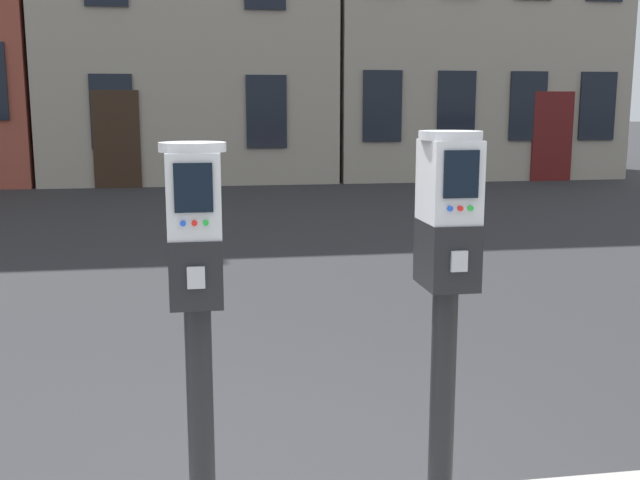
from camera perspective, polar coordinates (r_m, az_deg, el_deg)
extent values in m
cylinder|color=black|center=(2.67, -9.11, -14.78)|extent=(0.09, 0.09, 0.97)
cube|color=black|center=(2.48, -9.49, -2.22)|extent=(0.17, 0.24, 0.22)
cube|color=#A5A8AD|center=(2.36, -9.49, -2.87)|extent=(0.06, 0.01, 0.07)
cube|color=#B7BABF|center=(2.44, -9.66, 3.50)|extent=(0.17, 0.23, 0.27)
cube|color=black|center=(2.32, -9.70, 3.97)|extent=(0.12, 0.01, 0.15)
cylinder|color=blue|center=(2.33, -10.48, 1.26)|extent=(0.02, 0.01, 0.02)
cylinder|color=red|center=(2.33, -9.62, 1.29)|extent=(0.02, 0.01, 0.02)
cylinder|color=green|center=(2.33, -8.76, 1.31)|extent=(0.02, 0.01, 0.02)
cylinder|color=#B7BABF|center=(2.43, -9.77, 7.06)|extent=(0.22, 0.22, 0.03)
cylinder|color=black|center=(2.80, 9.33, -13.38)|extent=(0.09, 0.09, 0.99)
cube|color=black|center=(2.62, 9.71, -1.07)|extent=(0.17, 0.24, 0.23)
cube|color=#A5A8AD|center=(2.50, 10.64, -1.62)|extent=(0.06, 0.01, 0.07)
cube|color=#B7BABF|center=(2.58, 9.88, 4.48)|extent=(0.17, 0.23, 0.28)
cube|color=black|center=(2.47, 10.80, 4.98)|extent=(0.12, 0.01, 0.16)
cylinder|color=blue|center=(2.47, 9.96, 2.39)|extent=(0.02, 0.01, 0.02)
cylinder|color=red|center=(2.48, 10.73, 2.40)|extent=(0.02, 0.01, 0.02)
cylinder|color=green|center=(2.49, 11.49, 2.41)|extent=(0.02, 0.01, 0.02)
cylinder|color=#B7BABF|center=(2.57, 9.98, 7.92)|extent=(0.22, 0.22, 0.03)
cube|color=black|center=(16.75, -15.69, 9.45)|extent=(0.90, 0.06, 1.60)
cube|color=black|center=(16.72, -4.13, 9.79)|extent=(0.90, 0.06, 1.60)
cube|color=black|center=(16.76, -15.35, 7.45)|extent=(1.00, 0.07, 2.10)
cube|color=black|center=(17.16, 4.81, 10.20)|extent=(0.90, 0.06, 1.60)
cube|color=black|center=(17.67, 10.43, 10.07)|extent=(0.90, 0.06, 1.60)
cube|color=black|center=(18.33, 15.68, 9.86)|extent=(0.90, 0.06, 1.60)
cube|color=black|center=(19.13, 20.53, 9.60)|extent=(0.90, 0.06, 1.60)
cube|color=#591414|center=(18.62, 17.40, 7.59)|extent=(1.00, 0.07, 2.10)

